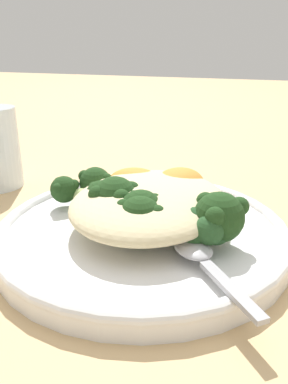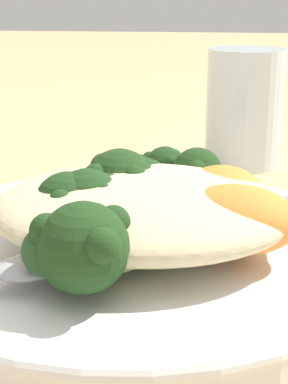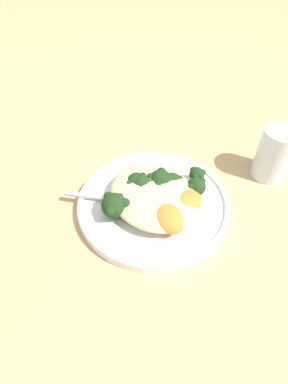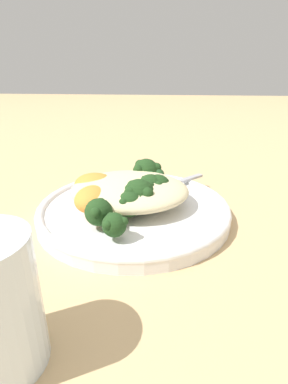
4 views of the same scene
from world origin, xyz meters
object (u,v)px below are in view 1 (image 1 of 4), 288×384
Objects in this scene: broccoli_stalk_2 at (113,198)px; broccoli_stalk_7 at (211,215)px; quinoa_mound at (149,202)px; broccoli_stalk_3 at (123,199)px; plate at (142,230)px; sweet_potato_chunk_1 at (176,185)px; kale_tuft at (204,228)px; spoon at (199,255)px; sweet_potato_chunk_0 at (136,183)px; broccoli_stalk_6 at (173,217)px; broccoli_stalk_1 at (94,193)px; broccoli_stalk_4 at (144,210)px; broccoli_stalk_0 at (109,187)px; broccoli_stalk_5 at (142,217)px.

broccoli_stalk_7 is at bearing 136.28° from broccoli_stalk_2.
broccoli_stalk_3 reaches higher than quinoa_mound.
broccoli_stalk_3 reaches higher than plate.
quinoa_mound is at bearing 169.78° from sweet_potato_chunk_1.
broccoli_stalk_2 is at bearing 74.30° from kale_tuft.
quinoa_mound is 2.03× the size of broccoli_stalk_2.
sweet_potato_chunk_1 is at bearing 163.40° from spoon.
sweet_potato_chunk_0 is 0.12m from kale_tuft.
broccoli_stalk_3 is at bearing -127.19° from broccoli_stalk_6.
broccoli_stalk_6 is at bearing -141.79° from broccoli_stalk_7.
broccoli_stalk_1 is 0.09m from sweet_potato_chunk_1.
broccoli_stalk_4 is at bearing -102.93° from broccoli_stalk_6.
broccoli_stalk_4 reaches higher than broccoli_stalk_2.
broccoli_stalk_6 is at bearing -164.53° from sweet_potato_chunk_1.
broccoli_stalk_0 is 0.03m from sweet_potato_chunk_0.
plate is 2.97× the size of spoon.
sweet_potato_chunk_1 is (0.04, -0.08, 0.01)m from broccoli_stalk_1.
broccoli_stalk_6 is 1.21× the size of sweet_potato_chunk_1.
broccoli_stalk_2 is 0.05m from sweet_potato_chunk_0.
broccoli_stalk_4 is at bearing 138.79° from broccoli_stalk_0.
sweet_potato_chunk_1 is (0.06, -0.01, 0.03)m from plate.
broccoli_stalk_5 is (-0.01, -0.00, -0.00)m from broccoli_stalk_4.
broccoli_stalk_2 is at bearing 137.88° from sweet_potato_chunk_1.
broccoli_stalk_7 is at bearing -121.15° from sweet_potato_chunk_0.
kale_tuft reaches higher than spoon.
broccoli_stalk_6 is at bearing 178.04° from spoon.
plate is 0.07m from sweet_potato_chunk_1.
broccoli_stalk_5 reaches higher than sweet_potato_chunk_1.
broccoli_stalk_4 is at bearing 115.42° from broccoli_stalk_2.
broccoli_stalk_4 is 1.33× the size of broccoli_stalk_6.
broccoli_stalk_4 reaches higher than broccoli_stalk_5.
broccoli_stalk_6 is (-0.01, -0.03, 0.02)m from plate.
broccoli_stalk_2 is 0.10m from broccoli_stalk_7.
broccoli_stalk_2 is 0.90× the size of spoon.
broccoli_stalk_1 is at bearing 72.21° from kale_tuft.
quinoa_mound is 2.71× the size of sweet_potato_chunk_0.
broccoli_stalk_4 is at bearing -168.26° from broccoli_stalk_5.
broccoli_stalk_1 is 0.13m from kale_tuft.
broccoli_stalk_3 is 0.05m from broccoli_stalk_6.
broccoli_stalk_4 is 1.13× the size of spoon.
broccoli_stalk_1 is at bearing 117.83° from sweet_potato_chunk_1.
broccoli_stalk_5 is 1.50× the size of sweet_potato_chunk_0.
broccoli_stalk_1 is 0.15m from spoon.
broccoli_stalk_5 is at bearing -153.05° from sweet_potato_chunk_0.
broccoli_stalk_6 is (0.02, -0.02, -0.01)m from broccoli_stalk_5.
broccoli_stalk_5 is 1.19× the size of broccoli_stalk_6.
sweet_potato_chunk_1 is (0.09, -0.00, -0.00)m from broccoli_stalk_5.
sweet_potato_chunk_1 is (0.06, -0.03, -0.00)m from broccoli_stalk_3.
sweet_potato_chunk_0 is at bearing 36.77° from quinoa_mound.
broccoli_stalk_5 is 0.06m from broccoli_stalk_7.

